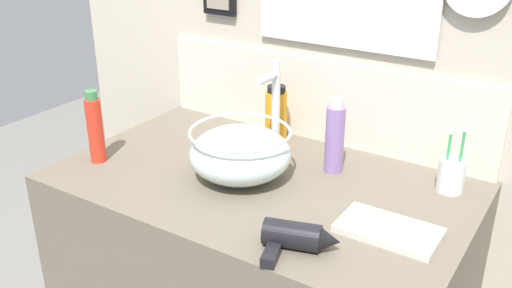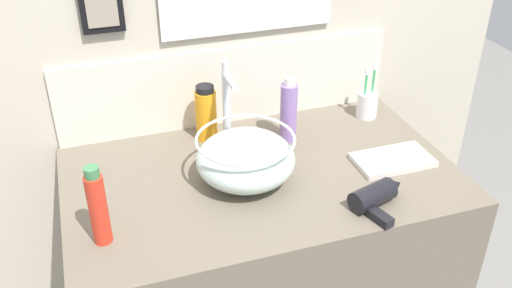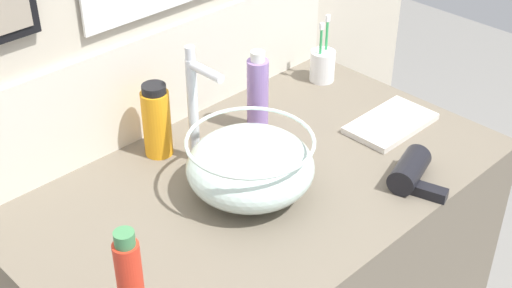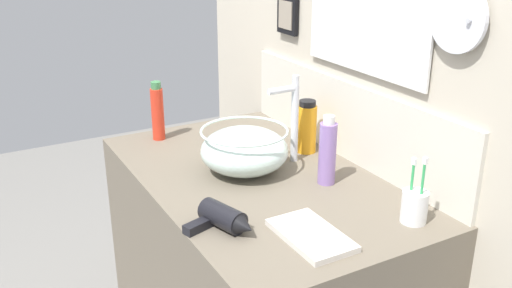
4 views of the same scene
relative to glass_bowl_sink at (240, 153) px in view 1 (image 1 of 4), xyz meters
name	(u,v)px [view 1 (image 1 of 4)]	position (x,y,z in m)	size (l,w,h in m)	color
back_panel	(328,10)	(0.05, 0.38, 0.32)	(1.94, 0.10, 2.58)	beige
glass_bowl_sink	(240,153)	(0.00, 0.00, 0.00)	(0.27, 0.27, 0.14)	silver
faucet	(274,103)	(0.00, 0.17, 0.09)	(0.02, 0.11, 0.28)	silver
hair_drier	(297,238)	(0.29, -0.21, -0.04)	(0.18, 0.16, 0.06)	black
toothbrush_cup	(451,175)	(0.50, 0.23, -0.03)	(0.07, 0.07, 0.19)	white
lotion_bottle	(276,115)	(-0.04, 0.26, 0.02)	(0.07, 0.07, 0.18)	orange
shampoo_bottle	(335,138)	(0.19, 0.17, 0.03)	(0.05, 0.05, 0.21)	#8C6BB2
soap_dispenser	(95,128)	(-0.40, -0.13, 0.03)	(0.04, 0.04, 0.21)	red
hand_towel	(388,230)	(0.44, -0.05, -0.06)	(0.23, 0.13, 0.02)	silver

